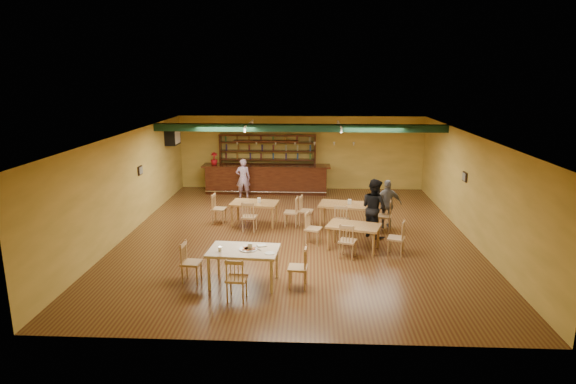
# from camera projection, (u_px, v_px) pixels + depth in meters

# --- Properties ---
(floor) EXTENTS (12.00, 12.00, 0.00)m
(floor) POSITION_uv_depth(u_px,v_px,m) (296.00, 234.00, 14.48)
(floor) COLOR #502A16
(floor) RESTS_ON ground
(ceiling_beam) EXTENTS (10.00, 0.30, 0.25)m
(ceiling_beam) POSITION_uv_depth(u_px,v_px,m) (299.00, 128.00, 16.51)
(ceiling_beam) COLOR black
(ceiling_beam) RESTS_ON ceiling
(track_rail_left) EXTENTS (0.05, 2.50, 0.05)m
(track_rail_left) POSITION_uv_depth(u_px,v_px,m) (249.00, 124.00, 17.16)
(track_rail_left) COLOR white
(track_rail_left) RESTS_ON ceiling
(track_rail_right) EXTENTS (0.05, 2.50, 0.05)m
(track_rail_right) POSITION_uv_depth(u_px,v_px,m) (339.00, 124.00, 17.01)
(track_rail_right) COLOR white
(track_rail_right) RESTS_ON ceiling
(ac_unit) EXTENTS (0.34, 0.70, 0.48)m
(ac_unit) POSITION_uv_depth(u_px,v_px,m) (173.00, 137.00, 18.22)
(ac_unit) COLOR white
(ac_unit) RESTS_ON wall_left
(picture_left) EXTENTS (0.04, 0.34, 0.28)m
(picture_left) POSITION_uv_depth(u_px,v_px,m) (140.00, 170.00, 15.27)
(picture_left) COLOR black
(picture_left) RESTS_ON wall_left
(picture_right) EXTENTS (0.04, 0.34, 0.28)m
(picture_right) POSITION_uv_depth(u_px,v_px,m) (465.00, 177.00, 14.33)
(picture_right) COLOR black
(picture_right) RESTS_ON wall_right
(bar_counter) EXTENTS (5.08, 0.85, 1.13)m
(bar_counter) POSITION_uv_depth(u_px,v_px,m) (266.00, 179.00, 19.40)
(bar_counter) COLOR black
(bar_counter) RESTS_ON ground
(back_bar_hutch) EXTENTS (3.93, 0.40, 2.28)m
(back_bar_hutch) POSITION_uv_depth(u_px,v_px,m) (268.00, 162.00, 19.88)
(back_bar_hutch) COLOR black
(back_bar_hutch) RESTS_ON ground
(poinsettia) EXTENTS (0.35, 0.35, 0.49)m
(poinsettia) POSITION_uv_depth(u_px,v_px,m) (214.00, 159.00, 19.31)
(poinsettia) COLOR #B31019
(poinsettia) RESTS_ON bar_counter
(dining_table_a) EXTENTS (1.54, 1.04, 0.72)m
(dining_table_a) POSITION_uv_depth(u_px,v_px,m) (255.00, 213.00, 15.35)
(dining_table_a) COLOR olive
(dining_table_a) RESTS_ON ground
(dining_table_b) EXTENTS (1.67, 1.19, 0.76)m
(dining_table_b) POSITION_uv_depth(u_px,v_px,m) (344.00, 216.00, 15.03)
(dining_table_b) COLOR olive
(dining_table_b) RESTS_ON ground
(dining_table_d) EXTENTS (1.58, 1.21, 0.69)m
(dining_table_d) POSITION_uv_depth(u_px,v_px,m) (353.00, 237.00, 13.16)
(dining_table_d) COLOR olive
(dining_table_d) RESTS_ON ground
(near_table) EXTENTS (1.62, 1.11, 0.83)m
(near_table) POSITION_uv_depth(u_px,v_px,m) (244.00, 267.00, 10.96)
(near_table) COLOR tan
(near_table) RESTS_ON ground
(pizza_tray) EXTENTS (0.48, 0.48, 0.01)m
(pizza_tray) POSITION_uv_depth(u_px,v_px,m) (248.00, 249.00, 10.86)
(pizza_tray) COLOR silver
(pizza_tray) RESTS_ON near_table
(parmesan_shaker) EXTENTS (0.08, 0.08, 0.11)m
(parmesan_shaker) POSITION_uv_depth(u_px,v_px,m) (220.00, 249.00, 10.71)
(parmesan_shaker) COLOR #EAE5C6
(parmesan_shaker) RESTS_ON near_table
(napkin_stack) EXTENTS (0.24, 0.22, 0.03)m
(napkin_stack) POSITION_uv_depth(u_px,v_px,m) (262.00, 246.00, 11.06)
(napkin_stack) COLOR white
(napkin_stack) RESTS_ON near_table
(pizza_server) EXTENTS (0.29, 0.29, 0.00)m
(pizza_server) POSITION_uv_depth(u_px,v_px,m) (256.00, 248.00, 10.90)
(pizza_server) COLOR silver
(pizza_server) RESTS_ON pizza_tray
(side_plate) EXTENTS (0.24, 0.24, 0.01)m
(side_plate) POSITION_uv_depth(u_px,v_px,m) (270.00, 253.00, 10.62)
(side_plate) COLOR white
(side_plate) RESTS_ON near_table
(patron_bar) EXTENTS (0.62, 0.47, 1.52)m
(patron_bar) POSITION_uv_depth(u_px,v_px,m) (243.00, 178.00, 18.59)
(patron_bar) COLOR purple
(patron_bar) RESTS_ON ground
(patron_right_a) EXTENTS (1.03, 1.07, 1.73)m
(patron_right_a) POSITION_uv_depth(u_px,v_px,m) (374.00, 208.00, 14.10)
(patron_right_a) COLOR black
(patron_right_a) RESTS_ON ground
(patron_right_b) EXTENTS (0.92, 0.46, 1.51)m
(patron_right_b) POSITION_uv_depth(u_px,v_px,m) (387.00, 204.00, 14.95)
(patron_right_b) COLOR slate
(patron_right_b) RESTS_ON ground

